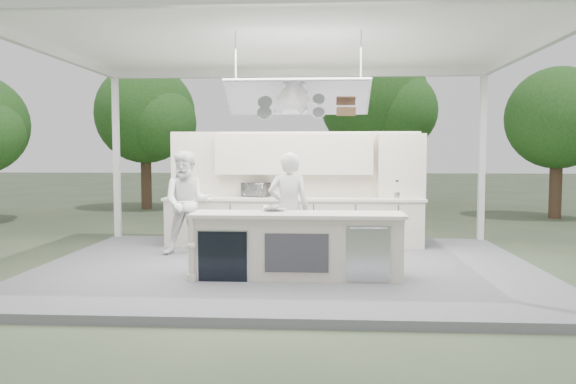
# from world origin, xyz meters

# --- Properties ---
(ground) EXTENTS (90.00, 90.00, 0.00)m
(ground) POSITION_xyz_m (0.00, 0.00, 0.00)
(ground) COLOR #49553A
(ground) RESTS_ON ground
(stage_deck) EXTENTS (8.00, 6.00, 0.12)m
(stage_deck) POSITION_xyz_m (0.00, 0.00, 0.06)
(stage_deck) COLOR slate
(stage_deck) RESTS_ON ground
(tent) EXTENTS (8.20, 6.20, 3.86)m
(tent) POSITION_xyz_m (0.00, -0.01, 3.71)
(tent) COLOR white
(tent) RESTS_ON ground
(demo_island) EXTENTS (3.10, 0.79, 0.95)m
(demo_island) POSITION_xyz_m (0.18, -0.91, 0.60)
(demo_island) COLOR beige
(demo_island) RESTS_ON stage_deck
(back_counter) EXTENTS (5.08, 0.72, 0.95)m
(back_counter) POSITION_xyz_m (0.00, 1.90, 0.60)
(back_counter) COLOR beige
(back_counter) RESTS_ON stage_deck
(back_wall_unit) EXTENTS (5.05, 0.48, 2.25)m
(back_wall_unit) POSITION_xyz_m (0.44, 2.11, 1.57)
(back_wall_unit) COLOR beige
(back_wall_unit) RESTS_ON stage_deck
(tree_cluster) EXTENTS (19.55, 9.40, 5.85)m
(tree_cluster) POSITION_xyz_m (-0.16, 9.77, 3.29)
(tree_cluster) COLOR #473523
(tree_cluster) RESTS_ON ground
(head_chef) EXTENTS (0.69, 0.47, 1.83)m
(head_chef) POSITION_xyz_m (0.01, 0.03, 1.04)
(head_chef) COLOR silver
(head_chef) RESTS_ON stage_deck
(sous_chef) EXTENTS (1.00, 0.83, 1.86)m
(sous_chef) POSITION_xyz_m (-1.85, 0.82, 1.05)
(sous_chef) COLOR white
(sous_chef) RESTS_ON stage_deck
(toaster_oven) EXTENTS (0.60, 0.50, 0.28)m
(toaster_oven) POSITION_xyz_m (-0.76, 2.08, 1.21)
(toaster_oven) COLOR #ACAFB3
(toaster_oven) RESTS_ON back_counter
(bowl_large) EXTENTS (0.32, 0.32, 0.07)m
(bowl_large) POSITION_xyz_m (-0.22, -0.65, 1.11)
(bowl_large) COLOR #B3B6BA
(bowl_large) RESTS_ON demo_island
(bowl_small) EXTENTS (0.23, 0.23, 0.06)m
(bowl_small) POSITION_xyz_m (-0.08, -0.65, 1.10)
(bowl_small) COLOR silver
(bowl_small) RESTS_ON demo_island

